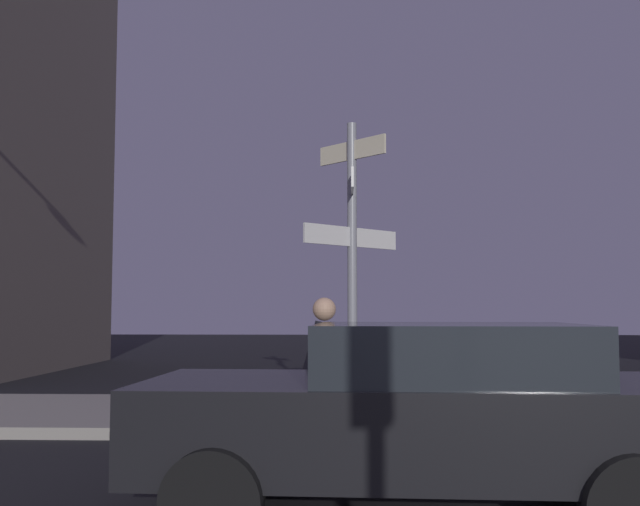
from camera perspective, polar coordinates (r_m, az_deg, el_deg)
The scene contains 4 objects.
sidewalk_kerb at distance 10.46m, azimuth 8.05°, elevation -12.10°, with size 40.00×3.36×0.14m, color gray.
signpost at distance 9.41m, azimuth 2.46°, elevation 0.75°, with size 1.17×1.33×3.71m.
car_far_oncoming at distance 5.62m, azimuth 7.57°, elevation -11.85°, with size 4.03×2.09×1.39m.
cyclist at distance 7.13m, azimuth 0.73°, elevation -10.34°, with size 1.82×0.33×1.61m.
Camera 1 is at (-1.09, -3.57, 1.50)m, focal length 42.09 mm.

